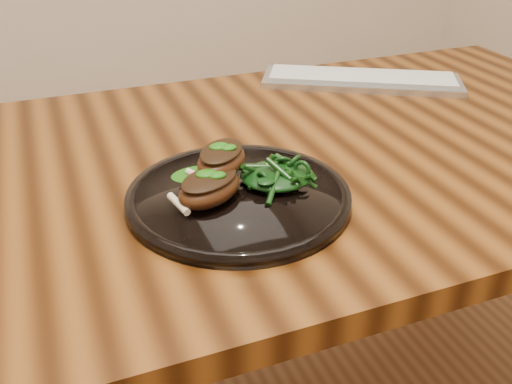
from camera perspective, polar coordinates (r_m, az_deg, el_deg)
desk at (r=0.98m, az=-0.78°, el=-0.61°), size 1.60×0.80×0.75m
plate at (r=0.80m, az=-1.75°, el=-0.45°), size 0.31×0.31×0.02m
lamb_chop_front at (r=0.76m, az=-4.71°, el=0.50°), size 0.12×0.11×0.05m
lamb_chop_back at (r=0.80m, az=-3.51°, el=3.34°), size 0.11×0.11×0.04m
herb_smear at (r=0.84m, az=-5.83°, el=1.81°), size 0.08×0.05×0.01m
greens_heap at (r=0.81m, az=2.19°, el=2.09°), size 0.11×0.10×0.04m
keyboard at (r=1.28m, az=10.50°, el=10.99°), size 0.43×0.32×0.02m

